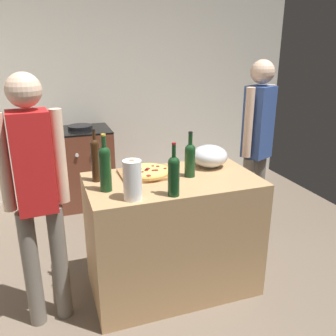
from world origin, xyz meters
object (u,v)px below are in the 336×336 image
at_px(wine_bottle_dark, 190,158).
at_px(person_in_stripes, 36,189).
at_px(wine_bottle_clear, 174,174).
at_px(person_in_red, 257,141).
at_px(mixing_bowl, 210,156).
at_px(pizza, 147,171).
at_px(stove, 83,167).
at_px(wine_bottle_green, 96,158).
at_px(wine_bottle_amber, 105,166).
at_px(paper_towel_roll, 132,180).

height_order(wine_bottle_dark, person_in_stripes, person_in_stripes).
height_order(wine_bottle_dark, wine_bottle_clear, wine_bottle_clear).
bearing_deg(person_in_red, person_in_stripes, -165.01).
distance_m(mixing_bowl, person_in_stripes, 1.33).
height_order(pizza, person_in_red, person_in_red).
relative_size(wine_bottle_dark, stove, 0.35).
distance_m(mixing_bowl, stove, 1.95).
distance_m(pizza, wine_bottle_clear, 0.44).
bearing_deg(wine_bottle_green, mixing_bowl, 1.80).
height_order(pizza, wine_bottle_clear, wine_bottle_clear).
bearing_deg(person_in_stripes, wine_bottle_clear, -14.45).
bearing_deg(mixing_bowl, wine_bottle_clear, -135.95).
distance_m(mixing_bowl, wine_bottle_dark, 0.29).
height_order(wine_bottle_green, person_in_stripes, person_in_stripes).
bearing_deg(stove, wine_bottle_amber, -91.01).
height_order(pizza, wine_bottle_amber, wine_bottle_amber).
distance_m(paper_towel_roll, wine_bottle_amber, 0.24).
xyz_separation_m(person_in_stripes, person_in_red, (1.91, 0.51, 0.01)).
bearing_deg(mixing_bowl, person_in_stripes, -169.61).
xyz_separation_m(pizza, person_in_stripes, (-0.78, -0.21, 0.04)).
bearing_deg(stove, paper_towel_roll, -87.24).
bearing_deg(paper_towel_roll, wine_bottle_green, 112.74).
bearing_deg(person_in_stripes, pizza, 14.98).
distance_m(wine_bottle_dark, wine_bottle_green, 0.68).
height_order(mixing_bowl, wine_bottle_amber, wine_bottle_amber).
height_order(paper_towel_roll, person_in_stripes, person_in_stripes).
relative_size(wine_bottle_clear, person_in_red, 0.21).
height_order(stove, person_in_red, person_in_red).
height_order(wine_bottle_green, stove, wine_bottle_green).
relative_size(wine_bottle_dark, person_in_stripes, 0.20).
xyz_separation_m(paper_towel_roll, stove, (-0.10, 2.10, -0.58)).
relative_size(paper_towel_roll, person_in_red, 0.15).
bearing_deg(stove, wine_bottle_clear, -80.29).
bearing_deg(person_in_stripes, wine_bottle_green, 27.49).
bearing_deg(wine_bottle_green, wine_bottle_amber, -80.92).
bearing_deg(paper_towel_roll, stove, 92.76).
bearing_deg(paper_towel_roll, wine_bottle_clear, -6.15).
bearing_deg(person_in_stripes, wine_bottle_amber, 1.23).
bearing_deg(person_in_stripes, person_in_red, 14.99).
bearing_deg(wine_bottle_amber, wine_bottle_green, 99.08).
xyz_separation_m(mixing_bowl, wine_bottle_clear, (-0.47, -0.46, 0.06)).
height_order(pizza, stove, same).
distance_m(pizza, wine_bottle_green, 0.40).
bearing_deg(person_in_red, stove, 135.80).
distance_m(pizza, stove, 1.80).
bearing_deg(mixing_bowl, person_in_red, 24.21).
distance_m(wine_bottle_dark, person_in_red, 0.95).
relative_size(paper_towel_roll, wine_bottle_amber, 0.67).
bearing_deg(wine_bottle_clear, wine_bottle_green, 135.21).
height_order(wine_bottle_dark, wine_bottle_amber, wine_bottle_amber).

